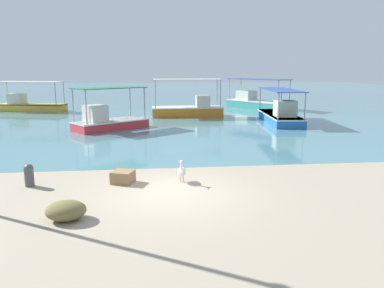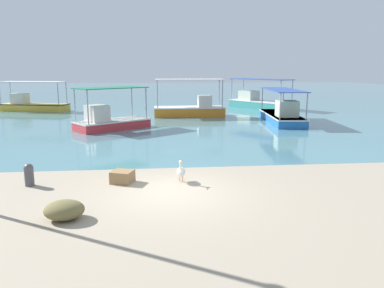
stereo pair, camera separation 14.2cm
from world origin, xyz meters
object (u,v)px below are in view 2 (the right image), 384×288
(fishing_boat_near_left, at_px, (258,102))
(fishing_boat_outer, at_px, (32,104))
(mooring_bollard, at_px, (29,174))
(fishing_boat_far_left, at_px, (282,114))
(fishing_boat_near_right, at_px, (109,120))
(net_pile, at_px, (64,210))
(fishing_boat_far_right, at_px, (191,108))
(cargo_crate, at_px, (122,177))
(pelican, at_px, (181,171))

(fishing_boat_near_left, relative_size, fishing_boat_outer, 1.03)
(fishing_boat_outer, xyz_separation_m, mooring_bollard, (6.98, -23.25, -0.20))
(fishing_boat_far_left, height_order, fishing_boat_outer, fishing_boat_outer)
(fishing_boat_near_right, bearing_deg, fishing_boat_outer, 125.58)
(fishing_boat_near_left, xyz_separation_m, net_pile, (-12.44, -26.37, -0.40))
(fishing_boat_far_right, height_order, cargo_crate, fishing_boat_far_right)
(fishing_boat_near_right, distance_m, cargo_crate, 11.79)
(fishing_boat_far_left, xyz_separation_m, net_pile, (-11.47, -16.57, -0.34))
(fishing_boat_near_left, bearing_deg, fishing_boat_far_right, -141.92)
(fishing_boat_far_left, bearing_deg, cargo_crate, -127.15)
(cargo_crate, bearing_deg, fishing_boat_near_left, 64.31)
(fishing_boat_far_right, height_order, net_pile, fishing_boat_far_right)
(fishing_boat_far_right, relative_size, cargo_crate, 8.33)
(fishing_boat_near_right, relative_size, mooring_bollard, 6.58)
(fishing_boat_near_left, xyz_separation_m, mooring_bollard, (-14.25, -23.36, -0.25))
(fishing_boat_far_left, xyz_separation_m, cargo_crate, (-10.24, -13.52, -0.38))
(fishing_boat_far_right, relative_size, net_pile, 5.52)
(net_pile, bearing_deg, mooring_bollard, 120.95)
(fishing_boat_outer, bearing_deg, fishing_boat_far_left, -25.57)
(pelican, xyz_separation_m, cargo_crate, (-1.98, 0.13, -0.17))
(net_pile, bearing_deg, fishing_boat_outer, 108.49)
(fishing_boat_near_left, distance_m, mooring_bollard, 27.36)
(fishing_boat_near_right, xyz_separation_m, net_pile, (0.51, -14.70, -0.36))
(mooring_bollard, bearing_deg, fishing_boat_near_left, 58.63)
(fishing_boat_near_left, relative_size, cargo_crate, 9.74)
(fishing_boat_near_right, relative_size, fishing_boat_near_left, 0.74)
(cargo_crate, bearing_deg, net_pile, -111.91)
(fishing_boat_near_right, bearing_deg, fishing_boat_far_right, 46.25)
(mooring_bollard, relative_size, cargo_crate, 1.10)
(mooring_bollard, xyz_separation_m, cargo_crate, (3.03, 0.04, -0.19))
(fishing_boat_far_right, bearing_deg, pelican, -96.69)
(net_pile, relative_size, cargo_crate, 1.51)
(fishing_boat_near_right, height_order, net_pile, fishing_boat_near_right)
(net_pile, bearing_deg, pelican, 42.27)
(fishing_boat_near_left, relative_size, fishing_boat_far_left, 0.94)
(fishing_boat_far_right, height_order, fishing_boat_outer, fishing_boat_far_right)
(fishing_boat_near_right, bearing_deg, net_pile, -88.00)
(fishing_boat_far_right, bearing_deg, fishing_boat_outer, 158.73)
(fishing_boat_near_right, bearing_deg, mooring_bollard, -96.29)
(fishing_boat_near_left, xyz_separation_m, pelican, (-9.23, -23.45, -0.27))
(fishing_boat_outer, bearing_deg, net_pile, -71.51)
(fishing_boat_far_left, height_order, pelican, fishing_boat_far_left)
(pelican, xyz_separation_m, net_pile, (-3.21, -2.92, -0.13))
(fishing_boat_far_left, distance_m, fishing_boat_outer, 22.44)
(fishing_boat_near_right, relative_size, net_pile, 4.80)
(fishing_boat_near_left, xyz_separation_m, fishing_boat_outer, (-21.22, -0.12, -0.05))
(mooring_bollard, bearing_deg, fishing_boat_near_right, 83.71)
(fishing_boat_far_left, height_order, mooring_bollard, fishing_boat_far_left)
(cargo_crate, bearing_deg, pelican, -3.80)
(fishing_boat_far_right, distance_m, cargo_crate, 18.19)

